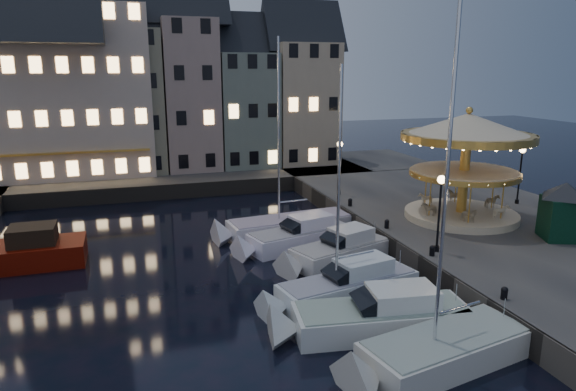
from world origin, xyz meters
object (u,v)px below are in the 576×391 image
object	(u,v)px
streetlamp_b	(440,203)
bollard_a	(504,293)
ticket_kiosk	(564,201)
red_fishing_boat	(9,256)
motorboat_a	(435,354)
bollard_c	(387,223)
motorboat_c	(341,288)
motorboat_b	(372,318)
motorboat_d	(336,253)
carousel	(467,146)
motorboat_f	(283,227)
bollard_d	(350,202)
streetlamp_c	(340,160)
streetlamp_d	(521,167)
bollard_b	(432,250)
motorboat_e	(295,238)

from	to	relation	value
streetlamp_b	bollard_a	distance (m)	6.50
ticket_kiosk	red_fishing_boat	bearing A→B (deg)	164.80
motorboat_a	streetlamp_b	bearing A→B (deg)	57.00
bollard_c	motorboat_a	xyz separation A→B (m)	(-4.47, -12.31, -1.06)
motorboat_c	red_fishing_boat	xyz separation A→B (m)	(-16.05, 9.50, 0.04)
motorboat_b	motorboat_d	world-z (taller)	same
streetlamp_b	bollard_c	size ratio (longest dim) A/B	7.32
carousel	motorboat_a	bearing A→B (deg)	-128.40
streetlamp_b	carousel	world-z (taller)	carousel
motorboat_f	red_fishing_boat	xyz separation A→B (m)	(-16.30, -1.06, 0.18)
bollard_d	red_fishing_boat	xyz separation A→B (m)	(-21.66, -2.09, -0.89)
motorboat_b	ticket_kiosk	xyz separation A→B (m)	(14.14, 4.45, 2.91)
bollard_c	red_fishing_boat	size ratio (longest dim) A/B	0.07
motorboat_c	motorboat_a	bearing A→B (deg)	-79.55
ticket_kiosk	motorboat_a	bearing A→B (deg)	-150.13
streetlamp_c	carousel	world-z (taller)	carousel
streetlamp_d	carousel	size ratio (longest dim) A/B	0.50
bollard_a	motorboat_f	distance (m)	15.94
bollard_a	motorboat_f	bearing A→B (deg)	109.70
bollard_b	motorboat_b	size ratio (longest dim) A/B	0.07
streetlamp_d	bollard_a	world-z (taller)	streetlamp_d
streetlamp_d	carousel	xyz separation A→B (m)	(-6.20, -1.98, 2.06)
streetlamp_b	motorboat_b	bearing A→B (deg)	-142.32
bollard_d	motorboat_d	bearing A→B (deg)	-119.76
motorboat_a	motorboat_c	bearing A→B (deg)	100.45
ticket_kiosk	streetlamp_b	bearing A→B (deg)	177.78
carousel	motorboat_d	bearing A→B (deg)	-168.20
motorboat_c	carousel	bearing A→B (deg)	30.31
carousel	ticket_kiosk	bearing A→B (deg)	-61.61
motorboat_d	bollard_a	bearing A→B (deg)	-66.01
bollard_d	motorboat_e	size ratio (longest dim) A/B	0.07
bollard_c	motorboat_c	size ratio (longest dim) A/B	0.05
bollard_a	motorboat_a	world-z (taller)	motorboat_a
motorboat_a	carousel	size ratio (longest dim) A/B	1.59
streetlamp_b	bollard_b	distance (m)	2.54
streetlamp_c	ticket_kiosk	distance (m)	15.96
motorboat_f	carousel	world-z (taller)	motorboat_f
streetlamp_b	bollard_c	world-z (taller)	streetlamp_b
bollard_d	carousel	world-z (taller)	carousel
motorboat_e	ticket_kiosk	distance (m)	15.72
motorboat_a	motorboat_d	xyz separation A→B (m)	(0.47, 10.80, 0.10)
streetlamp_b	motorboat_d	size ratio (longest dim) A/B	0.59
streetlamp_d	motorboat_a	bearing A→B (deg)	-137.87
streetlamp_d	streetlamp_c	bearing A→B (deg)	150.09
streetlamp_c	motorboat_e	world-z (taller)	streetlamp_c
streetlamp_c	bollard_d	xyz separation A→B (m)	(-0.60, -3.50, -2.41)
bollard_a	motorboat_e	xyz separation A→B (m)	(-5.41, 12.23, -0.96)
motorboat_c	motorboat_e	bearing A→B (deg)	88.51
bollard_b	motorboat_d	bearing A→B (deg)	138.86
ticket_kiosk	streetlamp_c	bearing A→B (deg)	120.04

